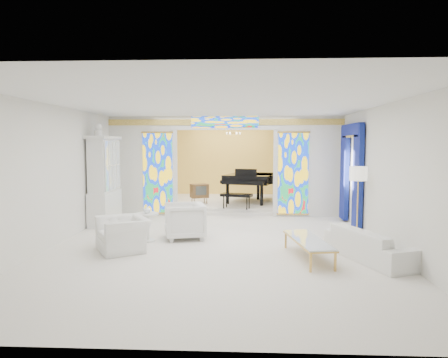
{
  "coord_description": "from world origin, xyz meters",
  "views": [
    {
      "loc": [
        0.52,
        -10.0,
        2.17
      ],
      "look_at": [
        0.05,
        0.2,
        1.28
      ],
      "focal_mm": 32.0,
      "sensor_mm": 36.0,
      "label": 1
    }
  ],
  "objects_px": {
    "armchair_right": "(184,221)",
    "sofa": "(371,244)",
    "china_cabinet": "(104,181)",
    "armchair_left": "(123,234)",
    "tv_console": "(199,191)",
    "coffee_table": "(308,241)",
    "grand_piano": "(255,179)"
  },
  "relations": [
    {
      "from": "armchair_right",
      "to": "sofa",
      "type": "height_order",
      "value": "armchair_right"
    },
    {
      "from": "china_cabinet",
      "to": "armchair_left",
      "type": "bearing_deg",
      "value": -64.2
    },
    {
      "from": "tv_console",
      "to": "coffee_table",
      "type": "bearing_deg",
      "value": -87.74
    },
    {
      "from": "armchair_left",
      "to": "tv_console",
      "type": "distance_m",
      "value": 5.42
    },
    {
      "from": "china_cabinet",
      "to": "grand_piano",
      "type": "bearing_deg",
      "value": 37.24
    },
    {
      "from": "armchair_left",
      "to": "grand_piano",
      "type": "xyz_separation_m",
      "value": [
        2.88,
        5.88,
        0.63
      ]
    },
    {
      "from": "armchair_left",
      "to": "tv_console",
      "type": "bearing_deg",
      "value": 137.85
    },
    {
      "from": "armchair_right",
      "to": "sofa",
      "type": "xyz_separation_m",
      "value": [
        3.76,
        -1.51,
        -0.12
      ]
    },
    {
      "from": "china_cabinet",
      "to": "armchair_right",
      "type": "xyz_separation_m",
      "value": [
        2.41,
        -1.6,
        -0.76
      ]
    },
    {
      "from": "armchair_left",
      "to": "sofa",
      "type": "distance_m",
      "value": 4.88
    },
    {
      "from": "armchair_left",
      "to": "tv_console",
      "type": "xyz_separation_m",
      "value": [
        0.99,
        5.32,
        0.27
      ]
    },
    {
      "from": "armchair_left",
      "to": "sofa",
      "type": "height_order",
      "value": "armchair_left"
    },
    {
      "from": "armchair_right",
      "to": "sofa",
      "type": "relative_size",
      "value": 0.45
    },
    {
      "from": "armchair_right",
      "to": "china_cabinet",
      "type": "bearing_deg",
      "value": -137.24
    },
    {
      "from": "armchair_right",
      "to": "coffee_table",
      "type": "xyz_separation_m",
      "value": [
        2.58,
        -1.51,
        -0.06
      ]
    },
    {
      "from": "coffee_table",
      "to": "tv_console",
      "type": "distance_m",
      "value": 6.34
    },
    {
      "from": "china_cabinet",
      "to": "coffee_table",
      "type": "relative_size",
      "value": 1.54
    },
    {
      "from": "china_cabinet",
      "to": "armchair_left",
      "type": "relative_size",
      "value": 2.61
    },
    {
      "from": "sofa",
      "to": "tv_console",
      "type": "bearing_deg",
      "value": 13.47
    },
    {
      "from": "coffee_table",
      "to": "sofa",
      "type": "bearing_deg",
      "value": 0.33
    },
    {
      "from": "armchair_left",
      "to": "grand_piano",
      "type": "distance_m",
      "value": 6.58
    },
    {
      "from": "armchair_left",
      "to": "sofa",
      "type": "bearing_deg",
      "value": 53.6
    },
    {
      "from": "armchair_right",
      "to": "coffee_table",
      "type": "bearing_deg",
      "value": 45.94
    },
    {
      "from": "tv_console",
      "to": "china_cabinet",
      "type": "bearing_deg",
      "value": -154.05
    },
    {
      "from": "armchair_right",
      "to": "grand_piano",
      "type": "height_order",
      "value": "grand_piano"
    },
    {
      "from": "china_cabinet",
      "to": "sofa",
      "type": "bearing_deg",
      "value": -26.76
    },
    {
      "from": "armchair_left",
      "to": "sofa",
      "type": "xyz_separation_m",
      "value": [
        4.86,
        -0.41,
        -0.04
      ]
    },
    {
      "from": "sofa",
      "to": "grand_piano",
      "type": "height_order",
      "value": "grand_piano"
    },
    {
      "from": "sofa",
      "to": "tv_console",
      "type": "relative_size",
      "value": 3.0
    },
    {
      "from": "armchair_left",
      "to": "armchair_right",
      "type": "height_order",
      "value": "armchair_right"
    },
    {
      "from": "coffee_table",
      "to": "grand_piano",
      "type": "bearing_deg",
      "value": 97.26
    },
    {
      "from": "armchair_right",
      "to": "tv_console",
      "type": "bearing_deg",
      "value": 167.88
    }
  ]
}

